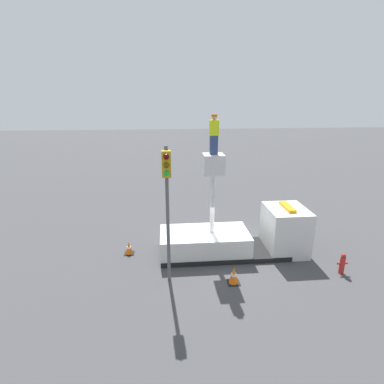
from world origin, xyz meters
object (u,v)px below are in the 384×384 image
traffic_light_pole (167,190)px  traffic_cone_curbside (234,276)px  worker (214,134)px  bucket_truck (238,236)px  traffic_cone_rear (129,248)px  fire_hydrant (342,264)px

traffic_light_pole → traffic_cone_curbside: (2.68, -0.33, -3.71)m
worker → traffic_light_pole: (-2.13, -2.20, -1.84)m
worker → bucket_truck: bearing=0.0°
traffic_light_pole → traffic_cone_rear: size_ratio=9.05×
traffic_cone_rear → traffic_cone_curbside: traffic_cone_curbside is taller
worker → traffic_cone_rear: 6.94m
traffic_light_pole → fire_hydrant: traffic_light_pole is taller
traffic_cone_curbside → bucket_truck: bearing=72.7°
bucket_truck → traffic_light_pole: bearing=-147.6°
bucket_truck → traffic_cone_rear: 5.47m
bucket_truck → fire_hydrant: 4.72m
worker → fire_hydrant: bearing=-22.2°
fire_hydrant → traffic_cone_rear: (-9.57, 2.59, -0.17)m
traffic_light_pole → traffic_cone_curbside: traffic_light_pole is taller
fire_hydrant → worker: bearing=157.8°
bucket_truck → traffic_cone_curbside: size_ratio=10.00×
bucket_truck → worker: (-1.34, 0.00, 5.01)m
bucket_truck → traffic_cone_rear: size_ratio=11.30×
bucket_truck → traffic_cone_rear: bucket_truck is taller
fire_hydrant → traffic_light_pole: bearing=179.8°
bucket_truck → worker: bearing=180.0°
worker → traffic_cone_rear: bearing=175.1°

